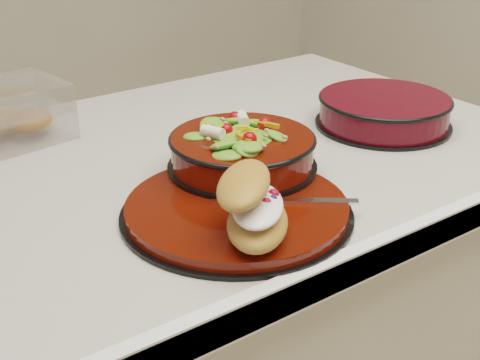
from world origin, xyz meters
TOP-DOWN VIEW (x-y plane):
  - dinner_plate at (-0.02, -0.20)m, footprint 0.31×0.31m
  - salad_bowl at (0.05, -0.12)m, footprint 0.22×0.22m
  - croissant at (-0.05, -0.28)m, footprint 0.14×0.16m
  - fork at (0.04, -0.24)m, footprint 0.15×0.12m
  - pastry_box at (-0.18, 0.24)m, footprint 0.22×0.17m
  - extra_bowl at (0.39, -0.08)m, footprint 0.24×0.24m

SIDE VIEW (x-z plane):
  - dinner_plate at x=-0.02m, z-range 0.90..0.92m
  - fork at x=0.04m, z-range 0.92..0.92m
  - extra_bowl at x=0.39m, z-range 0.90..0.96m
  - pastry_box at x=-0.18m, z-range 0.90..0.99m
  - salad_bowl at x=0.05m, z-range 0.91..1.00m
  - croissant at x=-0.05m, z-range 0.92..1.00m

